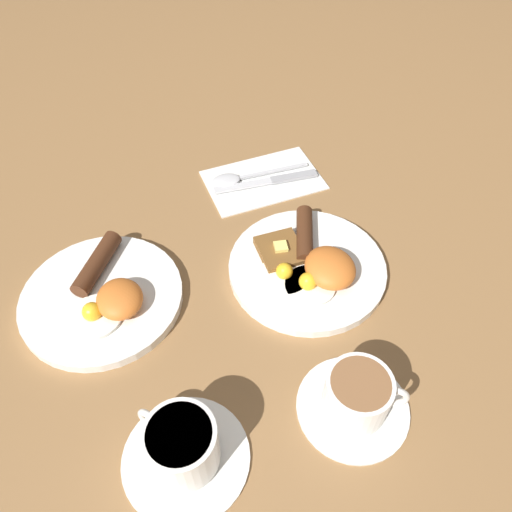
{
  "coord_description": "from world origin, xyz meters",
  "views": [
    {
      "loc": [
        -0.42,
        0.26,
        0.6
      ],
      "look_at": [
        0.04,
        0.07,
        0.03
      ],
      "focal_mm": 35.0,
      "sensor_mm": 36.0,
      "label": 1
    }
  ],
  "objects_px": {
    "breakfast_plate_far": "(104,296)",
    "teacup_near": "(357,398)",
    "knife": "(272,181)",
    "teacup_far": "(183,448)",
    "spoon": "(236,178)",
    "breakfast_plate_near": "(308,266)"
  },
  "relations": [
    {
      "from": "breakfast_plate_far",
      "to": "spoon",
      "type": "distance_m",
      "value": 0.33
    },
    {
      "from": "breakfast_plate_near",
      "to": "knife",
      "type": "distance_m",
      "value": 0.21
    },
    {
      "from": "breakfast_plate_near",
      "to": "spoon",
      "type": "relative_size",
      "value": 1.32
    },
    {
      "from": "breakfast_plate_near",
      "to": "breakfast_plate_far",
      "type": "xyz_separation_m",
      "value": [
        0.07,
        0.3,
        -0.0
      ]
    },
    {
      "from": "teacup_far",
      "to": "knife",
      "type": "height_order",
      "value": "teacup_far"
    },
    {
      "from": "breakfast_plate_far",
      "to": "teacup_far",
      "type": "bearing_deg",
      "value": -171.12
    },
    {
      "from": "breakfast_plate_far",
      "to": "spoon",
      "type": "bearing_deg",
      "value": -57.34
    },
    {
      "from": "breakfast_plate_far",
      "to": "teacup_far",
      "type": "height_order",
      "value": "teacup_far"
    },
    {
      "from": "teacup_near",
      "to": "knife",
      "type": "distance_m",
      "value": 0.44
    },
    {
      "from": "breakfast_plate_near",
      "to": "teacup_near",
      "type": "height_order",
      "value": "teacup_near"
    },
    {
      "from": "breakfast_plate_near",
      "to": "teacup_near",
      "type": "relative_size",
      "value": 1.7
    },
    {
      "from": "knife",
      "to": "spoon",
      "type": "height_order",
      "value": "spoon"
    },
    {
      "from": "breakfast_plate_far",
      "to": "teacup_near",
      "type": "distance_m",
      "value": 0.38
    },
    {
      "from": "breakfast_plate_far",
      "to": "teacup_near",
      "type": "xyz_separation_m",
      "value": [
        -0.29,
        -0.25,
        0.02
      ]
    },
    {
      "from": "knife",
      "to": "breakfast_plate_far",
      "type": "bearing_deg",
      "value": 31.39
    },
    {
      "from": "breakfast_plate_near",
      "to": "teacup_far",
      "type": "relative_size",
      "value": 1.6
    },
    {
      "from": "teacup_near",
      "to": "spoon",
      "type": "distance_m",
      "value": 0.46
    },
    {
      "from": "teacup_near",
      "to": "teacup_far",
      "type": "height_order",
      "value": "teacup_far"
    },
    {
      "from": "knife",
      "to": "spoon",
      "type": "bearing_deg",
      "value": -19.14
    },
    {
      "from": "breakfast_plate_far",
      "to": "teacup_far",
      "type": "distance_m",
      "value": 0.27
    },
    {
      "from": "knife",
      "to": "teacup_far",
      "type": "bearing_deg",
      "value": 62.13
    },
    {
      "from": "teacup_near",
      "to": "breakfast_plate_far",
      "type": "bearing_deg",
      "value": 41.68
    }
  ]
}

